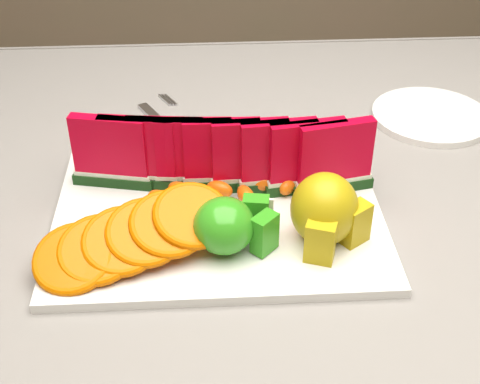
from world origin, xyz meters
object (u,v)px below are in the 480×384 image
(apple_cluster, at_px, (230,225))
(side_plate, at_px, (431,116))
(platter, at_px, (219,216))
(pear_cluster, at_px, (326,212))
(fork, at_px, (166,125))

(apple_cluster, bearing_deg, side_plate, 43.19)
(platter, relative_size, apple_cluster, 3.73)
(apple_cluster, height_order, pear_cluster, pear_cluster)
(apple_cluster, distance_m, side_plate, 0.45)
(apple_cluster, bearing_deg, fork, 105.35)
(pear_cluster, relative_size, side_plate, 0.44)
(platter, height_order, side_plate, platter)
(apple_cluster, bearing_deg, pear_cluster, 5.83)
(platter, xyz_separation_m, fork, (-0.07, 0.24, -0.00))
(apple_cluster, xyz_separation_m, pear_cluster, (0.11, 0.01, 0.01))
(pear_cluster, bearing_deg, fork, 123.23)
(pear_cluster, height_order, fork, pear_cluster)
(platter, bearing_deg, fork, 106.96)
(apple_cluster, relative_size, pear_cluster, 1.13)
(pear_cluster, height_order, side_plate, pear_cluster)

